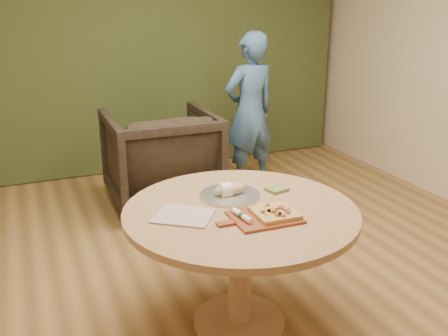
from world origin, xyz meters
name	(u,v)px	position (x,y,z in m)	size (l,w,h in m)	color
room_shell	(253,84)	(0.00, 0.00, 1.40)	(5.04, 6.04, 2.84)	olive
curtain	(135,43)	(0.00, 2.90, 1.40)	(4.80, 0.14, 2.78)	#303D1C
pedestal_table	(240,231)	(-0.16, -0.20, 0.61)	(1.31, 1.31, 0.75)	tan
pizza_paddle	(263,217)	(-0.11, -0.37, 0.76)	(0.45, 0.29, 0.01)	brown
flatbread_pizza	(275,213)	(-0.04, -0.38, 0.78)	(0.23, 0.23, 0.04)	tan
cutlery_roll	(242,216)	(-0.22, -0.35, 0.78)	(0.05, 0.20, 0.03)	white
newspaper	(184,216)	(-0.48, -0.18, 0.76)	(0.30, 0.25, 0.01)	silver
serving_tray	(230,195)	(-0.14, -0.01, 0.76)	(0.36, 0.36, 0.02)	silver
bread_roll	(229,190)	(-0.15, -0.01, 0.79)	(0.19, 0.09, 0.09)	tan
green_packet	(277,189)	(0.15, -0.04, 0.76)	(0.12, 0.10, 0.02)	#505F2A
armchair	(161,153)	(-0.06, 1.79, 0.49)	(0.96, 0.90, 0.99)	black
person_standing	(250,112)	(0.89, 1.89, 0.78)	(0.57, 0.38, 1.57)	#3D6696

